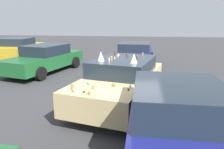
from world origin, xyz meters
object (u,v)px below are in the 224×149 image
parked_sedan_row_back_center (179,126)px  art_car_decorated (122,80)px  parked_sedan_far_left (135,54)px  parked_sedan_near_right (20,48)px  parked_sedan_far_right (45,59)px

parked_sedan_row_back_center → art_car_decorated: bearing=-155.9°
art_car_decorated → parked_sedan_far_left: art_car_decorated is taller
art_car_decorated → parked_sedan_near_right: 10.34m
art_car_decorated → parked_sedan_near_right: (7.01, 7.60, 0.01)m
parked_sedan_far_left → art_car_decorated: bearing=-179.4°
parked_sedan_far_left → parked_sedan_row_back_center: parked_sedan_row_back_center is taller
parked_sedan_near_right → parked_sedan_row_back_center: size_ratio=1.00×
art_car_decorated → parked_sedan_far_right: bearing=-117.9°
parked_sedan_row_back_center → parked_sedan_far_left: bearing=-172.6°
parked_sedan_near_right → parked_sedan_row_back_center: parked_sedan_near_right is taller
art_car_decorated → parked_sedan_near_right: size_ratio=1.23×
parked_sedan_near_right → parked_sedan_far_left: size_ratio=0.92×
parked_sedan_far_right → parked_sedan_near_right: bearing=-121.3°
art_car_decorated → parked_sedan_near_right: art_car_decorated is taller
art_car_decorated → parked_sedan_row_back_center: (-2.94, -1.32, 0.01)m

